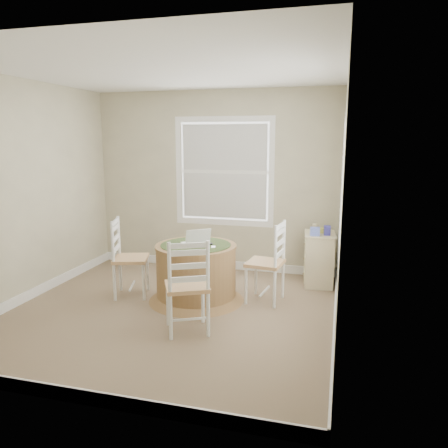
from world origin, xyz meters
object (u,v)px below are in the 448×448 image
(chair_right, at_px, (265,263))
(chair_left, at_px, (131,258))
(chair_near, at_px, (187,286))
(corner_chest, at_px, (319,259))
(round_table, at_px, (196,270))
(laptop, at_px, (196,242))

(chair_right, bearing_deg, chair_left, -74.28)
(chair_near, height_order, corner_chest, chair_near)
(chair_left, relative_size, corner_chest, 1.36)
(chair_right, distance_m, corner_chest, 0.99)
(chair_right, relative_size, corner_chest, 1.36)
(round_table, distance_m, corner_chest, 1.70)
(chair_left, distance_m, laptop, 0.86)
(chair_near, distance_m, corner_chest, 2.18)
(chair_near, distance_m, chair_right, 1.19)
(round_table, height_order, chair_left, chair_left)
(corner_chest, bearing_deg, chair_near, -128.39)
(round_table, bearing_deg, chair_right, -1.12)
(chair_left, height_order, chair_near, same)
(laptop, relative_size, corner_chest, 0.57)
(round_table, height_order, chair_near, chair_near)
(chair_right, height_order, laptop, chair_right)
(chair_near, relative_size, corner_chest, 1.36)
(chair_left, bearing_deg, chair_right, -99.17)
(laptop, bearing_deg, chair_right, 155.01)
(laptop, bearing_deg, corner_chest, 178.28)
(chair_near, xyz_separation_m, chair_right, (0.61, 1.03, 0.00))
(laptop, bearing_deg, chair_near, 66.80)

